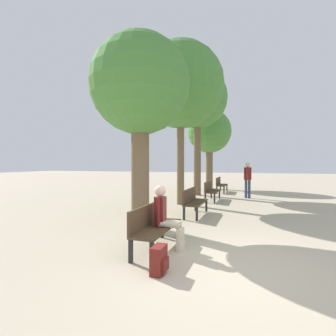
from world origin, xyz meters
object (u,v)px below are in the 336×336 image
tree_row_2 (197,99)px  bench_row_3 (221,184)px  bench_row_1 (193,200)px  tree_row_0 (140,87)px  tree_row_1 (181,86)px  bench_row_2 (211,189)px  tree_row_3 (209,132)px  bench_row_0 (153,224)px  person_seated (166,215)px  pedestrian_near (248,178)px  backpack (159,260)px

tree_row_2 → bench_row_3: bearing=59.0°
bench_row_1 → tree_row_0: tree_row_0 is taller
tree_row_1 → bench_row_2: bearing=55.2°
tree_row_2 → tree_row_3: tree_row_2 is taller
bench_row_0 → bench_row_2: same height
bench_row_0 → tree_row_3: bearing=94.6°
person_seated → pedestrian_near: pedestrian_near is taller
backpack → bench_row_2: bearing=93.6°
bench_row_3 → person_seated: 9.88m
tree_row_3 → tree_row_1: bearing=-90.0°
person_seated → pedestrian_near: 8.00m
bench_row_3 → tree_row_3: tree_row_3 is taller
bench_row_2 → tree_row_0: tree_row_0 is taller
bench_row_3 → backpack: bench_row_3 is taller
person_seated → bench_row_1: bearing=93.9°
tree_row_0 → tree_row_1: bearing=90.0°
bench_row_1 → backpack: (0.48, -4.30, -0.28)m
tree_row_3 → backpack: (1.44, -12.96, -3.35)m
backpack → pedestrian_near: pedestrian_near is taller
tree_row_0 → person_seated: (1.17, -1.44, -2.87)m
tree_row_3 → pedestrian_near: bearing=-58.8°
tree_row_0 → pedestrian_near: bearing=69.4°
tree_row_2 → bench_row_1: bearing=-79.3°
bench_row_0 → backpack: bench_row_0 is taller
tree_row_1 → tree_row_2: tree_row_2 is taller
tree_row_2 → tree_row_0: bearing=-90.0°
tree_row_1 → bench_row_1: bearing=-63.9°
tree_row_3 → backpack: size_ratio=12.36×
tree_row_2 → pedestrian_near: 4.56m
bench_row_3 → tree_row_2: size_ratio=0.25×
bench_row_2 → bench_row_3: same height
bench_row_2 → pedestrian_near: bearing=42.1°
tree_row_2 → backpack: tree_row_2 is taller
pedestrian_near → tree_row_1: bearing=-131.9°
bench_row_0 → bench_row_1: same height
pedestrian_near → bench_row_1: bearing=-107.6°
backpack → tree_row_2: bearing=98.7°
bench_row_2 → tree_row_2: bearing=118.9°
bench_row_3 → tree_row_0: (-0.95, -8.44, 3.02)m
bench_row_0 → bench_row_3: size_ratio=1.00×
bench_row_0 → backpack: (0.48, -0.99, -0.28)m
bench_row_3 → tree_row_0: size_ratio=0.33×
tree_row_2 → person_seated: tree_row_2 is taller
bench_row_0 → bench_row_1: bearing=90.0°
bench_row_3 → person_seated: person_seated is taller
tree_row_1 → backpack: tree_row_1 is taller
tree_row_1 → tree_row_2: 3.11m
tree_row_3 → bench_row_3: bearing=-64.7°
bench_row_0 → tree_row_2: (-0.95, 8.37, 4.30)m
bench_row_1 → tree_row_1: (-0.95, 1.94, 4.12)m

